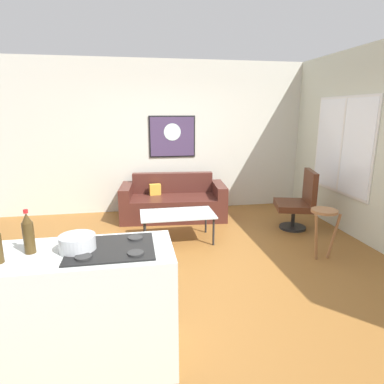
{
  "coord_description": "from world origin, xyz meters",
  "views": [
    {
      "loc": [
        -0.67,
        -3.78,
        1.88
      ],
      "look_at": [
        0.17,
        0.9,
        0.7
      ],
      "focal_mm": 30.45,
      "sensor_mm": 36.0,
      "label": 1
    }
  ],
  "objects": [
    {
      "name": "window",
      "position": [
        2.59,
        0.9,
        1.35
      ],
      "size": [
        0.03,
        1.47,
        1.52
      ],
      "color": "silver"
    },
    {
      "name": "ground",
      "position": [
        0.0,
        0.0,
        -0.02
      ],
      "size": [
        6.4,
        6.4,
        0.04
      ],
      "primitive_type": "cube",
      "color": "brown"
    },
    {
      "name": "coffee_table",
      "position": [
        -0.08,
        0.74,
        0.39
      ],
      "size": [
        1.08,
        0.61,
        0.43
      ],
      "color": "silver",
      "rests_on": "ground"
    },
    {
      "name": "armchair",
      "position": [
        1.94,
        0.9,
        0.47
      ],
      "size": [
        0.72,
        0.74,
        0.97
      ],
      "color": "black",
      "rests_on": "ground"
    },
    {
      "name": "right_wall",
      "position": [
        2.62,
        0.3,
        1.4
      ],
      "size": [
        0.05,
        6.4,
        2.8
      ],
      "primitive_type": "cube",
      "color": "beige",
      "rests_on": "ground"
    },
    {
      "name": "soda_bottle_2",
      "position": [
        -1.4,
        -1.54,
        1.07
      ],
      "size": [
        0.07,
        0.07,
        0.31
      ],
      "color": "#463317",
      "rests_on": "kitchen_counter"
    },
    {
      "name": "mixing_bowl",
      "position": [
        -1.08,
        -1.56,
        0.99
      ],
      "size": [
        0.25,
        0.25,
        0.12
      ],
      "color": "silver",
      "rests_on": "kitchen_counter"
    },
    {
      "name": "kitchen_counter",
      "position": [
        -1.1,
        -1.57,
        0.47
      ],
      "size": [
        1.36,
        0.61,
        0.96
      ],
      "color": "silver",
      "rests_on": "ground"
    },
    {
      "name": "bar_stool",
      "position": [
        1.7,
        -0.16,
        0.51
      ],
      "size": [
        0.38,
        0.37,
        0.66
      ],
      "color": "#95633C",
      "rests_on": "ground"
    },
    {
      "name": "wall_painting",
      "position": [
        0.05,
        2.38,
        1.42
      ],
      "size": [
        0.87,
        0.03,
        0.77
      ],
      "color": "black"
    },
    {
      "name": "couch",
      "position": [
        -0.01,
        1.85,
        0.27
      ],
      "size": [
        1.9,
        0.97,
        0.77
      ],
      "color": "#4B231D",
      "rests_on": "ground"
    },
    {
      "name": "back_wall",
      "position": [
        0.0,
        2.42,
        1.4
      ],
      "size": [
        6.4,
        0.05,
        2.8
      ],
      "primitive_type": "cube",
      "color": "beige",
      "rests_on": "ground"
    }
  ]
}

